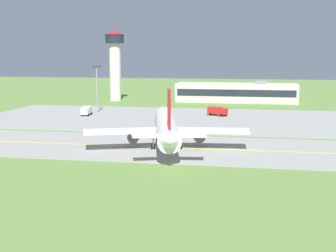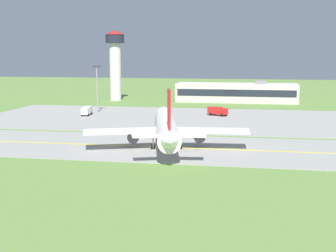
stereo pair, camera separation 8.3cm
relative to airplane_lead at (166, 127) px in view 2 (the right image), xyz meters
name	(u,v)px [view 2 (the right image)]	position (x,y,z in m)	size (l,w,h in m)	color
ground_plane	(161,148)	(-1.17, 0.06, -4.13)	(500.00, 500.00, 0.00)	olive
taxiway_strip	(161,147)	(-1.17, 0.06, -4.08)	(240.00, 28.00, 0.10)	gray
apron_pad	(226,120)	(8.83, 42.06, -4.08)	(140.00, 52.00, 0.10)	gray
taxiway_centreline	(161,147)	(-1.17, 0.06, -4.03)	(220.00, 0.60, 0.01)	yellow
airplane_lead	(166,127)	(0.00, 0.00, 0.00)	(32.12, 39.33, 12.70)	white
service_truck_baggage	(87,110)	(-32.53, 44.02, -2.60)	(2.83, 6.18, 2.60)	silver
service_truck_fuel	(218,111)	(5.88, 50.22, -2.60)	(6.27, 4.56, 2.60)	red
terminal_building	(237,93)	(9.51, 92.57, -0.61)	(45.26, 11.96, 8.19)	beige
control_tower	(115,58)	(-37.16, 89.51, 12.19)	(7.60, 7.60, 27.11)	silver
apron_light_mast	(97,83)	(-31.50, 50.80, 5.19)	(2.40, 0.50, 14.70)	gray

